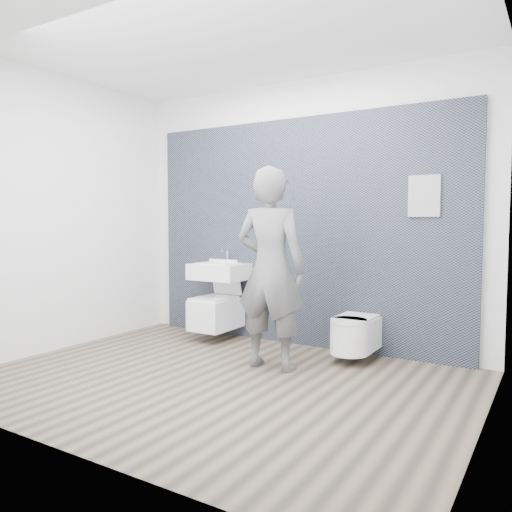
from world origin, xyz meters
The scene contains 8 objects.
ground centered at (0.00, 0.00, 0.00)m, with size 4.00×4.00×0.00m, color brown.
room_shell centered at (0.00, 0.00, 1.74)m, with size 4.00×4.00×4.00m.
tile_wall centered at (0.00, 1.47, 0.00)m, with size 3.60×0.06×2.40m, color black.
washbasin centered at (-0.86, 1.22, 0.76)m, with size 0.60×0.45×0.45m.
toilet_square centered at (-0.86, 1.16, 0.32)m, with size 0.40×0.57×0.76m.
toilet_rounded centered at (0.75, 1.14, 0.26)m, with size 0.36×0.60×0.33m.
info_placard centered at (1.30, 1.43, 0.00)m, with size 0.29×0.03×0.38m, color silver.
visitor centered at (0.19, 0.54, 0.90)m, with size 0.65×0.43×1.79m, color #5C5D61.
Camera 1 is at (2.39, -3.29, 1.32)m, focal length 35.00 mm.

